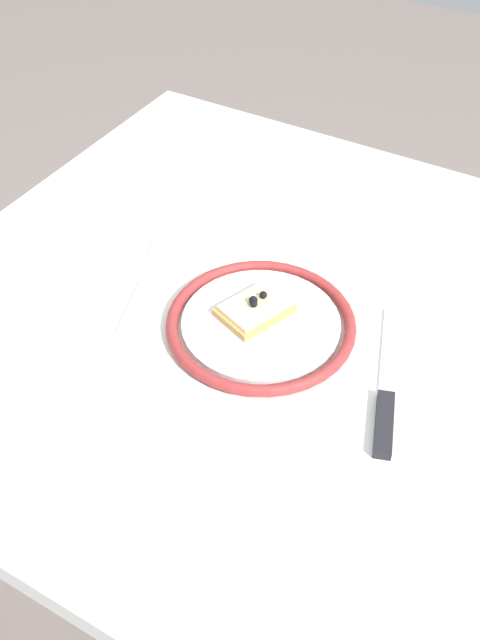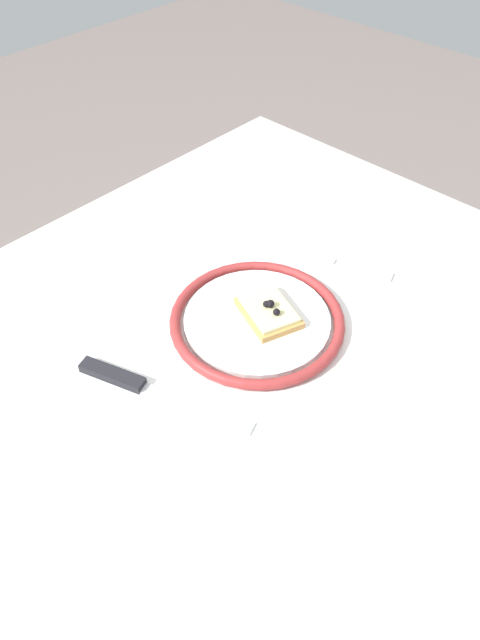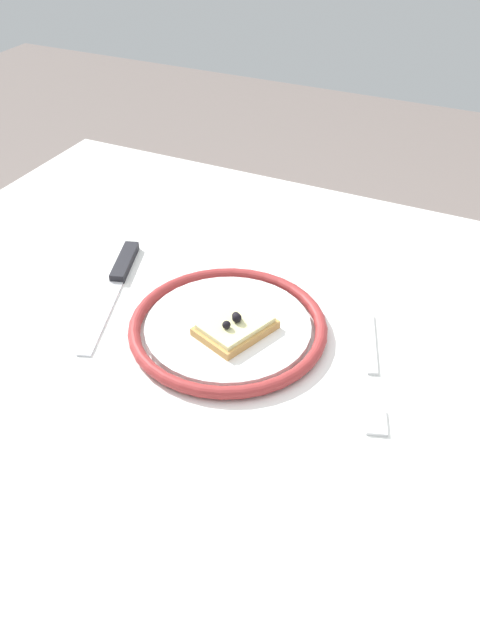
{
  "view_description": "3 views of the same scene",
  "coord_description": "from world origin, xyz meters",
  "px_view_note": "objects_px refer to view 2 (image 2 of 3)",
  "views": [
    {
      "loc": [
        0.29,
        -0.64,
        1.39
      ],
      "look_at": [
        -0.04,
        -0.06,
        0.75
      ],
      "focal_mm": 41.59,
      "sensor_mm": 36.0,
      "label": 1
    },
    {
      "loc": [
        0.4,
        0.33,
        1.3
      ],
      "look_at": [
        0.0,
        -0.04,
        0.75
      ],
      "focal_mm": 32.17,
      "sensor_mm": 36.0,
      "label": 2
    },
    {
      "loc": [
        -0.29,
        0.5,
        1.22
      ],
      "look_at": [
        -0.05,
        -0.02,
        0.76
      ],
      "focal_mm": 35.44,
      "sensor_mm": 36.0,
      "label": 3
    }
  ],
  "objects_px": {
    "pizza_slice_near": "(269,311)",
    "knife": "(135,384)",
    "plate": "(257,320)",
    "dining_table": "(262,385)",
    "fork": "(330,261)"
  },
  "relations": [
    {
      "from": "pizza_slice_near",
      "to": "fork",
      "type": "relative_size",
      "value": 0.53
    },
    {
      "from": "knife",
      "to": "fork",
      "type": "distance_m",
      "value": 0.37
    },
    {
      "from": "dining_table",
      "to": "plate",
      "type": "distance_m",
      "value": 0.1
    },
    {
      "from": "knife",
      "to": "pizza_slice_near",
      "type": "bearing_deg",
      "value": 166.47
    },
    {
      "from": "pizza_slice_near",
      "to": "fork",
      "type": "bearing_deg",
      "value": -174.28
    },
    {
      "from": "dining_table",
      "to": "knife",
      "type": "height_order",
      "value": "knife"
    },
    {
      "from": "plate",
      "to": "pizza_slice_near",
      "type": "relative_size",
      "value": 2.32
    },
    {
      "from": "dining_table",
      "to": "knife",
      "type": "relative_size",
      "value": 4.24
    },
    {
      "from": "dining_table",
      "to": "pizza_slice_near",
      "type": "xyz_separation_m",
      "value": [
        -0.04,
        -0.03,
        0.11
      ]
    },
    {
      "from": "dining_table",
      "to": "fork",
      "type": "height_order",
      "value": "fork"
    },
    {
      "from": "plate",
      "to": "fork",
      "type": "height_order",
      "value": "plate"
    },
    {
      "from": "fork",
      "to": "knife",
      "type": "bearing_deg",
      "value": -4.94
    },
    {
      "from": "pizza_slice_near",
      "to": "knife",
      "type": "xyz_separation_m",
      "value": [
        0.2,
        -0.05,
        -0.02
      ]
    },
    {
      "from": "plate",
      "to": "dining_table",
      "type": "bearing_deg",
      "value": 55.09
    },
    {
      "from": "dining_table",
      "to": "knife",
      "type": "distance_m",
      "value": 0.2
    }
  ]
}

